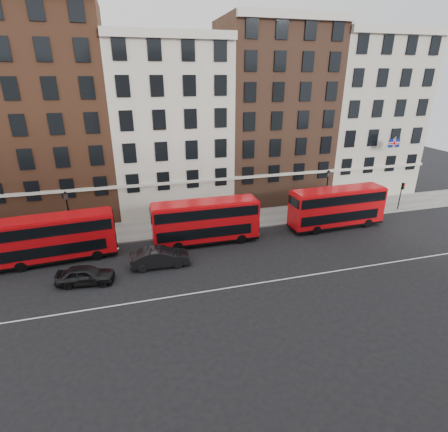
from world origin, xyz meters
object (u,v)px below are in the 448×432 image
object	(u,v)px
bus_b	(55,238)
bus_c	(205,221)
car_front	(160,257)
traffic_light	(402,191)
car_rear	(86,275)
bus_d	(337,207)

from	to	relation	value
bus_b	bus_c	world-z (taller)	bus_c
car_front	traffic_light	bearing A→B (deg)	-77.55
bus_b	bus_c	bearing A→B (deg)	-4.43
bus_c	traffic_light	size ratio (longest dim) A/B	3.07
bus_b	traffic_light	world-z (taller)	bus_b
car_rear	car_front	distance (m)	5.94
car_front	car_rear	bearing A→B (deg)	102.91
bus_d	traffic_light	world-z (taller)	bus_d
car_rear	traffic_light	world-z (taller)	traffic_light
bus_c	car_front	bearing A→B (deg)	-144.52
bus_d	bus_c	bearing A→B (deg)	178.13
bus_d	traffic_light	size ratio (longest dim) A/B	3.13
bus_d	bus_b	bearing A→B (deg)	178.14
bus_b	car_front	size ratio (longest dim) A/B	2.00
car_rear	traffic_light	size ratio (longest dim) A/B	1.33
traffic_light	bus_b	bearing A→B (deg)	-176.46
bus_b	car_front	bearing A→B (deg)	-25.67
bus_b	bus_d	bearing A→B (deg)	-4.44
car_rear	car_front	xyz separation A→B (m)	(5.82, 1.18, 0.08)
bus_b	bus_d	distance (m)	27.10
car_rear	car_front	size ratio (longest dim) A/B	0.88
bus_b	car_rear	size ratio (longest dim) A/B	2.29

